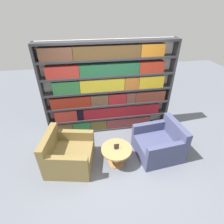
{
  "coord_description": "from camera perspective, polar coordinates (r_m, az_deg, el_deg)",
  "views": [
    {
      "loc": [
        -0.58,
        -2.52,
        3.1
      ],
      "look_at": [
        -0.05,
        0.69,
        0.99
      ],
      "focal_mm": 28.0,
      "sensor_mm": 36.0,
      "label": 1
    }
  ],
  "objects": [
    {
      "name": "ground_plane",
      "position": [
        4.04,
        2.4,
        -17.32
      ],
      "size": [
        14.0,
        14.0,
        0.0
      ],
      "primitive_type": "plane",
      "color": "slate"
    },
    {
      "name": "coffee_table",
      "position": [
        3.87,
        1.44,
        -13.17
      ],
      "size": [
        0.65,
        0.65,
        0.44
      ],
      "color": "#AD7F4C",
      "rests_on": "ground_plane"
    },
    {
      "name": "armchair_left",
      "position": [
        3.99,
        -14.16,
        -13.48
      ],
      "size": [
        1.11,
        1.07,
        0.81
      ],
      "rotation": [
        0.0,
        0.0,
        1.37
      ],
      "color": "olive",
      "rests_on": "ground_plane"
    },
    {
      "name": "bookshelf",
      "position": [
        4.44,
        -1.27,
        7.07
      ],
      "size": [
        3.24,
        0.3,
        2.37
      ],
      "color": "silver",
      "rests_on": "ground_plane"
    },
    {
      "name": "armchair_right",
      "position": [
        4.25,
        15.16,
        -10.12
      ],
      "size": [
        1.03,
        0.99,
        0.81
      ],
      "rotation": [
        0.0,
        0.0,
        -1.47
      ],
      "color": "#42476B",
      "rests_on": "ground_plane"
    },
    {
      "name": "table_sign",
      "position": [
        3.74,
        1.48,
        -11.26
      ],
      "size": [
        0.11,
        0.06,
        0.13
      ],
      "color": "black",
      "rests_on": "coffee_table"
    }
  ]
}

